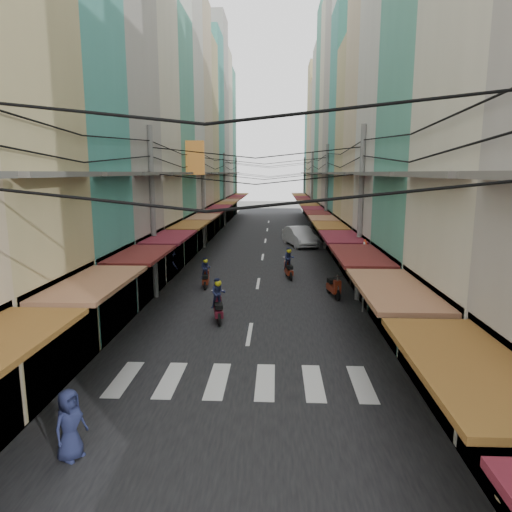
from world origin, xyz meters
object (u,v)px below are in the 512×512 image
(traffic_sign, at_px, (364,259))
(market_umbrella, at_px, (482,348))
(white_car, at_px, (300,246))
(bicycle, at_px, (423,322))

(traffic_sign, bearing_deg, market_umbrella, -84.76)
(market_umbrella, height_order, traffic_sign, traffic_sign)
(white_car, xyz_separation_m, market_umbrella, (2.71, -27.86, 2.16))
(white_car, distance_m, market_umbrella, 28.07)
(white_car, xyz_separation_m, traffic_sign, (1.84, -18.36, 2.39))
(white_car, relative_size, traffic_sign, 1.76)
(traffic_sign, bearing_deg, bicycle, -29.22)
(white_car, height_order, traffic_sign, traffic_sign)
(market_umbrella, distance_m, traffic_sign, 9.54)
(bicycle, height_order, market_umbrella, market_umbrella)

